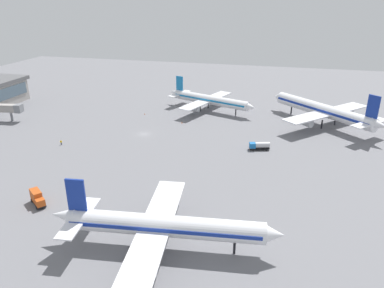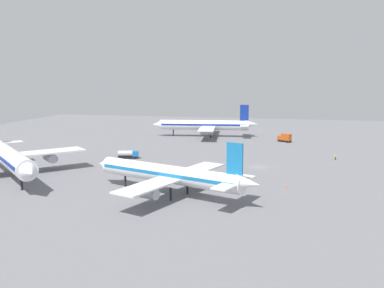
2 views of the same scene
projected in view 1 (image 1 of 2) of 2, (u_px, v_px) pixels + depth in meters
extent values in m
plane|color=slate|center=(144.00, 134.00, 128.19)|extent=(288.00, 288.00, 0.00)
cylinder|color=white|center=(165.00, 226.00, 68.80)|extent=(8.65, 38.03, 4.16)
cone|color=white|center=(273.00, 234.00, 66.35)|extent=(4.42, 4.60, 3.95)
cone|color=white|center=(64.00, 215.00, 71.03)|extent=(3.93, 5.56, 3.33)
cube|color=navy|center=(165.00, 224.00, 68.69)|extent=(8.56, 36.54, 0.75)
cube|color=white|center=(155.00, 227.00, 69.19)|extent=(36.38, 10.30, 0.37)
cylinder|color=#A5A8AD|center=(166.00, 205.00, 78.97)|extent=(2.86, 5.15, 2.29)
cylinder|color=#A5A8AD|center=(142.00, 270.00, 60.53)|extent=(2.86, 5.15, 2.29)
cube|color=white|center=(79.00, 217.00, 70.72)|extent=(14.67, 5.08, 0.30)
cube|color=navy|center=(76.00, 195.00, 68.82)|extent=(0.88, 3.66, 6.65)
cylinder|color=black|center=(234.00, 247.00, 68.54)|extent=(0.50, 0.50, 2.91)
cylinder|color=black|center=(154.00, 230.00, 73.57)|extent=(0.50, 0.50, 2.91)
cylinder|color=black|center=(146.00, 251.00, 67.47)|extent=(0.50, 0.50, 2.91)
cylinder|color=white|center=(210.00, 100.00, 152.31)|extent=(15.76, 34.36, 3.87)
cone|color=white|center=(251.00, 107.00, 142.46)|extent=(4.79, 4.90, 3.68)
cone|color=white|center=(174.00, 92.00, 161.94)|extent=(4.57, 5.61, 3.10)
cube|color=#1972B2|center=(210.00, 99.00, 152.20)|extent=(15.35, 33.07, 0.70)
cube|color=white|center=(207.00, 100.00, 153.38)|extent=(33.32, 16.80, 0.35)
cylinder|color=#A5A8AD|center=(218.00, 98.00, 161.02)|extent=(3.57, 5.03, 2.13)
cylinder|color=#A5A8AD|center=(194.00, 109.00, 146.78)|extent=(3.57, 5.03, 2.13)
cube|color=white|center=(180.00, 94.00, 160.48)|extent=(13.64, 7.57, 0.28)
cube|color=#1972B2|center=(180.00, 83.00, 158.71)|extent=(1.56, 3.31, 6.19)
cylinder|color=black|center=(236.00, 112.00, 147.09)|extent=(0.46, 0.46, 2.71)
cylinder|color=black|center=(208.00, 105.00, 157.40)|extent=(0.46, 0.46, 2.71)
cylinder|color=black|center=(200.00, 108.00, 152.69)|extent=(0.46, 0.46, 2.71)
cylinder|color=white|center=(322.00, 110.00, 135.73)|extent=(32.30, 34.40, 4.68)
cone|color=white|center=(278.00, 97.00, 153.35)|extent=(6.44, 6.45, 4.44)
cone|color=white|center=(380.00, 125.00, 117.85)|extent=(6.72, 6.83, 3.74)
cube|color=navy|center=(323.00, 109.00, 135.60)|extent=(31.21, 33.22, 0.84)
cube|color=white|center=(327.00, 113.00, 134.26)|extent=(34.28, 32.42, 0.42)
cylinder|color=#A5A8AD|center=(306.00, 122.00, 129.21)|extent=(5.64, 5.81, 2.57)
cylinder|color=#A5A8AD|center=(346.00, 112.00, 140.55)|extent=(5.64, 5.81, 2.57)
cube|color=white|center=(370.00, 123.00, 120.68)|extent=(14.45, 13.77, 0.34)
cube|color=navy|center=(373.00, 107.00, 118.54)|extent=(3.14, 3.34, 7.48)
cylinder|color=black|center=(291.00, 110.00, 148.82)|extent=(0.56, 0.56, 3.27)
cylinder|color=black|center=(322.00, 124.00, 132.73)|extent=(0.56, 0.56, 3.27)
cylinder|color=black|center=(335.00, 121.00, 136.47)|extent=(0.56, 0.56, 3.27)
cube|color=black|center=(259.00, 148.00, 115.09)|extent=(3.61, 6.58, 0.30)
cube|color=#1966B2|center=(252.00, 145.00, 114.65)|extent=(2.33, 2.27, 1.60)
cube|color=#3F596B|center=(250.00, 144.00, 114.51)|extent=(1.55, 0.53, 0.90)
cylinder|color=#B7B7BC|center=(262.00, 145.00, 114.72)|extent=(3.00, 4.83, 1.80)
cylinder|color=black|center=(253.00, 150.00, 114.20)|extent=(0.51, 0.85, 0.80)
cylinder|color=black|center=(252.00, 147.00, 115.95)|extent=(0.51, 0.85, 0.80)
cylinder|color=black|center=(267.00, 150.00, 114.34)|extent=(0.51, 0.85, 0.80)
cylinder|color=black|center=(265.00, 147.00, 116.10)|extent=(0.51, 0.85, 0.80)
cube|color=black|center=(38.00, 202.00, 84.95)|extent=(4.93, 5.59, 0.30)
cube|color=#BF4C19|center=(40.00, 202.00, 83.20)|extent=(2.60, 2.59, 1.60)
cube|color=#3F596B|center=(41.00, 203.00, 82.48)|extent=(1.31, 1.04, 0.90)
cube|color=#BF4C19|center=(36.00, 195.00, 85.05)|extent=(3.83, 4.17, 2.60)
cylinder|color=black|center=(45.00, 205.00, 84.11)|extent=(0.73, 0.82, 0.80)
cylinder|color=black|center=(37.00, 208.00, 83.03)|extent=(0.73, 0.82, 0.80)
cylinder|color=black|center=(40.00, 198.00, 86.98)|extent=(0.73, 0.82, 0.80)
cylinder|color=black|center=(32.00, 201.00, 85.90)|extent=(0.73, 0.82, 0.80)
cylinder|color=#1E2338|center=(61.00, 144.00, 118.81)|extent=(0.44, 0.44, 0.85)
cylinder|color=yellow|center=(61.00, 142.00, 118.54)|extent=(0.53, 0.53, 0.60)
sphere|color=tan|center=(61.00, 140.00, 118.38)|extent=(0.22, 0.22, 0.22)
cylinder|color=yellow|center=(60.00, 142.00, 118.46)|extent=(0.10, 0.10, 0.54)
cylinder|color=yellow|center=(62.00, 141.00, 118.61)|extent=(0.10, 0.10, 0.54)
cylinder|color=slate|center=(12.00, 116.00, 140.59)|extent=(0.90, 0.90, 3.80)
cube|color=slate|center=(19.00, 108.00, 139.09)|extent=(3.49, 2.91, 3.08)
cone|color=#EA590C|center=(182.00, 123.00, 138.74)|extent=(0.44, 0.44, 0.60)
cone|color=#EA590C|center=(145.00, 114.00, 148.98)|extent=(0.44, 0.44, 0.60)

